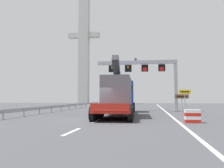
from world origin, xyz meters
The scene contains 10 objects.
ground centered at (0.00, 0.00, 0.00)m, with size 112.00×112.00×0.00m, color #4C4C51.
lane_markings centered at (0.37, 23.67, 0.01)m, with size 0.20×61.94×0.01m.
edge_line_right centered at (6.20, 12.00, 0.01)m, with size 0.20×63.00×0.01m, color silver.
overhead_lane_gantry centered at (3.99, 12.52, 5.22)m, with size 10.48×0.90×6.81m.
heavy_haul_truck_red centered at (1.23, 6.27, 1.99)m, with size 3.55×14.15×5.30m.
exit_sign_yellow centered at (7.97, 8.25, 1.89)m, with size 1.23×0.15×2.56m.
tourist_info_sign_brown centered at (7.98, 10.49, 1.60)m, with size 1.53×0.15×2.10m.
crash_barrier_striped centered at (7.09, -0.78, 0.45)m, with size 1.02×0.55×0.90m.
guardrail_left centered at (-7.25, 16.17, 0.56)m, with size 0.13×36.33×0.76m.
bridge_pylon_distant centered at (-13.95, 45.31, 16.11)m, with size 9.00×2.00×31.45m.
Camera 1 is at (4.16, -17.04, 1.70)m, focal length 36.68 mm.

